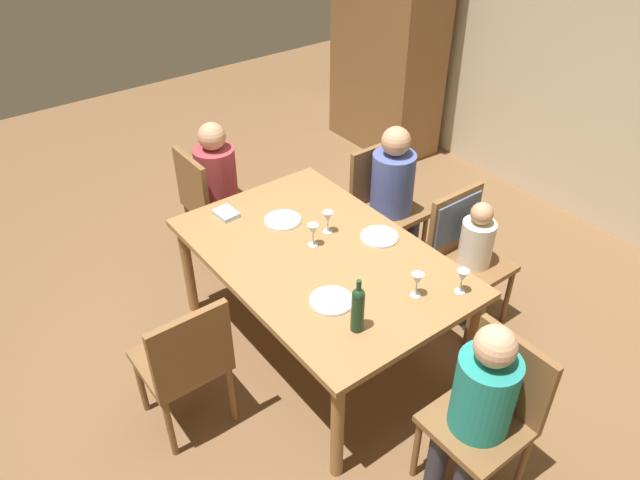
% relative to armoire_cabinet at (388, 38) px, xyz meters
% --- Properties ---
extents(ground_plane, '(10.00, 10.00, 0.00)m').
position_rel_armoire_cabinet_xyz_m(ground_plane, '(1.99, -2.33, -1.10)').
color(ground_plane, brown).
extents(rear_room_partition, '(6.40, 0.12, 2.70)m').
position_rel_armoire_cabinet_xyz_m(rear_room_partition, '(1.99, 0.45, 0.25)').
color(rear_room_partition, beige).
rests_on(rear_room_partition, ground_plane).
extents(armoire_cabinet, '(1.18, 0.62, 2.18)m').
position_rel_armoire_cabinet_xyz_m(armoire_cabinet, '(0.00, 0.00, 0.00)').
color(armoire_cabinet, brown).
rests_on(armoire_cabinet, ground_plane).
extents(dining_table, '(1.77, 1.16, 0.75)m').
position_rel_armoire_cabinet_xyz_m(dining_table, '(1.99, -2.33, -0.42)').
color(dining_table, olive).
rests_on(dining_table, ground_plane).
extents(chair_left_end, '(0.44, 0.44, 0.92)m').
position_rel_armoire_cabinet_xyz_m(chair_left_end, '(0.72, -2.42, -0.56)').
color(chair_left_end, brown).
rests_on(chair_left_end, ground_plane).
extents(chair_far_left, '(0.44, 0.44, 0.92)m').
position_rel_armoire_cabinet_xyz_m(chair_far_left, '(1.50, -1.37, -0.56)').
color(chair_far_left, brown).
rests_on(chair_far_left, ground_plane).
extents(chair_right_end, '(0.44, 0.44, 0.92)m').
position_rel_armoire_cabinet_xyz_m(chair_right_end, '(3.25, -2.24, -0.56)').
color(chair_right_end, brown).
rests_on(chair_right_end, ground_plane).
extents(chair_far_right, '(0.46, 0.44, 0.92)m').
position_rel_armoire_cabinet_xyz_m(chair_far_right, '(2.26, -1.37, -0.50)').
color(chair_far_right, brown).
rests_on(chair_far_right, ground_plane).
extents(chair_near, '(0.44, 0.44, 0.92)m').
position_rel_armoire_cabinet_xyz_m(chair_near, '(2.07, -3.29, -0.56)').
color(chair_near, brown).
rests_on(chair_near, ground_plane).
extents(person_woman_host, '(0.30, 0.35, 1.12)m').
position_rel_armoire_cabinet_xyz_m(person_woman_host, '(0.72, -2.30, -0.45)').
color(person_woman_host, '#33333D').
rests_on(person_woman_host, ground_plane).
extents(person_man_bearded, '(0.36, 0.31, 1.14)m').
position_rel_armoire_cabinet_xyz_m(person_man_bearded, '(1.61, -1.37, -0.44)').
color(person_man_bearded, '#33333D').
rests_on(person_man_bearded, ground_plane).
extents(person_man_guest, '(0.29, 0.34, 1.11)m').
position_rel_armoire_cabinet_xyz_m(person_man_guest, '(3.25, -2.35, -0.45)').
color(person_man_guest, '#33333D').
rests_on(person_man_guest, ground_plane).
extents(person_child_small, '(0.25, 0.22, 0.94)m').
position_rel_armoire_cabinet_xyz_m(person_child_small, '(2.41, -1.37, -0.54)').
color(person_child_small, '#33333D').
rests_on(person_child_small, ground_plane).
extents(wine_bottle_tall_green, '(0.07, 0.07, 0.32)m').
position_rel_armoire_cabinet_xyz_m(wine_bottle_tall_green, '(2.61, -2.56, -0.21)').
color(wine_bottle_tall_green, '#19381E').
rests_on(wine_bottle_tall_green, dining_table).
extents(wine_glass_near_left, '(0.07, 0.07, 0.15)m').
position_rel_armoire_cabinet_xyz_m(wine_glass_near_left, '(1.84, -2.15, -0.24)').
color(wine_glass_near_left, silver).
rests_on(wine_glass_near_left, dining_table).
extents(wine_glass_centre, '(0.07, 0.07, 0.15)m').
position_rel_armoire_cabinet_xyz_m(wine_glass_centre, '(2.73, -1.93, -0.24)').
color(wine_glass_centre, silver).
rests_on(wine_glass_centre, dining_table).
extents(wine_glass_near_right, '(0.07, 0.07, 0.15)m').
position_rel_armoire_cabinet_xyz_m(wine_glass_near_right, '(1.89, -2.31, -0.24)').
color(wine_glass_near_right, silver).
rests_on(wine_glass_near_right, dining_table).
extents(wine_glass_far, '(0.07, 0.07, 0.15)m').
position_rel_armoire_cabinet_xyz_m(wine_glass_far, '(2.60, -2.14, -0.24)').
color(wine_glass_far, silver).
rests_on(wine_glass_far, dining_table).
extents(dinner_plate_host, '(0.23, 0.23, 0.01)m').
position_rel_armoire_cabinet_xyz_m(dinner_plate_host, '(2.08, -1.94, -0.34)').
color(dinner_plate_host, white).
rests_on(dinner_plate_host, dining_table).
extents(dinner_plate_guest_left, '(0.24, 0.24, 0.01)m').
position_rel_armoire_cabinet_xyz_m(dinner_plate_guest_left, '(1.57, -2.31, -0.34)').
color(dinner_plate_guest_left, white).
rests_on(dinner_plate_guest_left, dining_table).
extents(dinner_plate_guest_right, '(0.24, 0.24, 0.01)m').
position_rel_armoire_cabinet_xyz_m(dinner_plate_guest_right, '(2.37, -2.54, -0.34)').
color(dinner_plate_guest_right, white).
rests_on(dinner_plate_guest_right, dining_table).
extents(folded_napkin, '(0.17, 0.13, 0.03)m').
position_rel_armoire_cabinet_xyz_m(folded_napkin, '(1.29, -2.57, -0.33)').
color(folded_napkin, '#ADC6D6').
rests_on(folded_napkin, dining_table).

